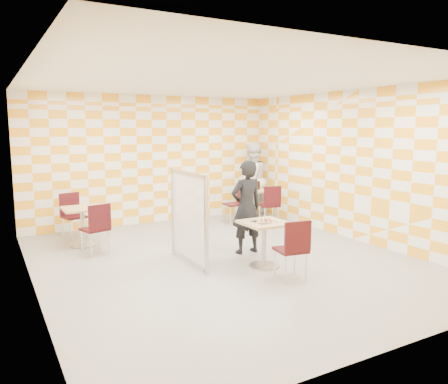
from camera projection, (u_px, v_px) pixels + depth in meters
name	position (u px, v px, depth m)	size (l,w,h in m)	color
room_shell	(210.00, 170.00, 7.73)	(7.00, 7.00, 7.00)	#989893
main_table	(264.00, 236.00, 7.06)	(0.70, 0.70, 0.75)	tan
second_table	(254.00, 200.00, 10.69)	(0.70, 0.70, 0.75)	tan
empty_table	(83.00, 220.00, 8.32)	(0.70, 0.70, 0.75)	tan
chair_main_front	(294.00, 245.00, 6.38)	(0.48, 0.49, 0.92)	#390B0F
chair_second_front	(271.00, 202.00, 10.12)	(0.51, 0.51, 0.92)	#390B0F
chair_second_side	(237.00, 200.00, 10.39)	(0.45, 0.44, 0.92)	#390B0F
chair_empty_near	(97.00, 225.00, 7.73)	(0.52, 0.52, 0.92)	#390B0F
chair_empty_far	(72.00, 212.00, 8.95)	(0.52, 0.52, 0.92)	#390B0F
partition	(188.00, 217.00, 7.16)	(0.08, 1.38, 1.55)	white
man_dark	(246.00, 207.00, 7.82)	(0.61, 0.40, 1.68)	black
man_white	(252.00, 180.00, 11.18)	(0.91, 0.71, 1.87)	white
pizza_on_foil	(265.00, 221.00, 7.01)	(0.40, 0.40, 0.04)	silver
sport_bottle	(246.00, 186.00, 10.64)	(0.06, 0.06, 0.20)	white
soda_bottle	(259.00, 185.00, 10.71)	(0.07, 0.07, 0.23)	black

